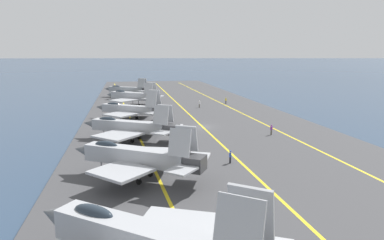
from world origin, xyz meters
TOP-DOWN VIEW (x-y plane):
  - ground_plane at (0.00, 0.00)m, footprint 2000.00×2000.00m
  - carrier_deck at (0.00, 0.00)m, footprint 216.84×44.74m
  - deck_stripe_foul_line at (0.00, -12.30)m, footprint 195.14×3.40m
  - deck_stripe_centerline at (0.00, 0.00)m, footprint 195.15×0.36m
  - deck_stripe_edge_line at (0.00, 12.30)m, footprint 194.77×12.90m
  - parked_jet_second at (-25.13, 12.91)m, footprint 12.76×15.42m
  - parked_jet_third at (-7.94, 13.28)m, footprint 13.79×16.13m
  - parked_jet_fourth at (9.19, 13.00)m, footprint 13.05×15.49m
  - parked_jet_fifth at (27.07, 12.11)m, footprint 13.91×15.10m
  - parked_jet_sixth at (46.76, 13.22)m, footprint 13.19×15.30m
  - crew_yellow_vest at (27.49, -12.76)m, footprint 0.41×0.46m
  - crew_white_vest at (22.42, -4.28)m, footprint 0.42×0.46m
  - crew_blue_vest at (-21.70, 1.40)m, footprint 0.44×0.36m
  - crew_purple_vest at (-8.57, -9.88)m, footprint 0.45×0.46m

SIDE VIEW (x-z plane):
  - ground_plane at x=0.00m, z-range 0.00..0.00m
  - carrier_deck at x=0.00m, z-range 0.00..0.40m
  - deck_stripe_foul_line at x=0.00m, z-range 0.40..0.41m
  - deck_stripe_centerline at x=0.00m, z-range 0.40..0.41m
  - deck_stripe_edge_line at x=0.00m, z-range 0.40..0.41m
  - crew_blue_vest at x=-21.70m, z-range 0.48..2.14m
  - crew_yellow_vest at x=27.49m, z-range 0.49..2.22m
  - crew_purple_vest at x=-8.57m, z-range 0.49..2.26m
  - crew_white_vest at x=22.42m, z-range 0.49..2.34m
  - parked_jet_third at x=-7.94m, z-range -0.28..5.60m
  - parked_jet_fourth at x=9.19m, z-range -0.52..5.86m
  - parked_jet_sixth at x=46.76m, z-range -0.19..5.83m
  - parked_jet_second at x=-25.13m, z-range -0.13..6.13m
  - parked_jet_fifth at x=27.07m, z-range -0.04..6.33m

